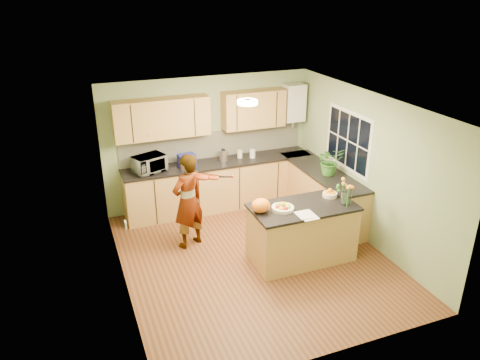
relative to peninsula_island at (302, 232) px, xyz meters
name	(u,v)px	position (x,y,z in m)	size (l,w,h in m)	color
floor	(254,258)	(-0.70, 0.27, -0.46)	(4.50, 4.50, 0.00)	#572C19
ceiling	(256,104)	(-0.70, 0.27, 2.04)	(4.00, 4.50, 0.02)	silver
wall_back	(209,142)	(-0.70, 2.52, 0.79)	(4.00, 0.02, 2.50)	#8EA575
wall_front	(335,265)	(-0.70, -1.98, 0.79)	(4.00, 0.02, 2.50)	#8EA575
wall_left	(118,208)	(-2.70, 0.27, 0.79)	(0.02, 4.50, 2.50)	#8EA575
wall_right	(367,168)	(1.30, 0.27, 0.79)	(0.02, 4.50, 2.50)	#8EA575
back_counter	(219,184)	(-0.60, 2.22, 0.01)	(3.64, 0.62, 0.94)	#AA7944
right_counter	(321,194)	(1.00, 1.12, 0.01)	(0.62, 2.24, 0.94)	#AA7944
splashback	(214,144)	(-0.60, 2.51, 0.74)	(3.60, 0.02, 0.52)	beige
upper_cabinets	(201,114)	(-0.87, 2.35, 1.39)	(3.20, 0.34, 0.70)	#AA7944
boiler	(294,103)	(1.00, 2.36, 1.43)	(0.40, 0.30, 0.86)	white
window_right	(348,140)	(1.29, 0.87, 1.09)	(0.01, 1.30, 1.05)	white
light_switch	(126,225)	(-2.68, -0.33, 0.84)	(0.02, 0.09, 0.09)	white
ceiling_lamp	(247,102)	(-0.70, 0.57, 2.00)	(0.30, 0.30, 0.07)	#FFEABF
peninsula_island	(302,232)	(0.00, 0.00, 0.00)	(1.61, 0.83, 0.92)	#AA7944
fruit_dish	(283,207)	(-0.35, 0.00, 0.51)	(0.33, 0.33, 0.12)	beige
orange_bowl	(330,193)	(0.55, 0.15, 0.52)	(0.23, 0.23, 0.13)	beige
flower_vase	(346,186)	(0.60, -0.18, 0.77)	(0.25, 0.25, 0.46)	silver
orange_bag	(261,206)	(-0.69, 0.05, 0.57)	(0.28, 0.24, 0.21)	orange
papers	(307,215)	(-0.10, -0.30, 0.47)	(0.24, 0.33, 0.01)	silver
violinist	(188,201)	(-1.53, 1.04, 0.34)	(0.59, 0.39, 1.61)	tan
violin	(203,177)	(-1.33, 0.82, 0.83)	(0.64, 0.26, 0.13)	#590A05
microwave	(149,164)	(-1.91, 2.19, 0.63)	(0.55, 0.37, 0.30)	white
blue_box	(187,161)	(-1.23, 2.18, 0.60)	(0.30, 0.22, 0.24)	navy
kettle	(223,155)	(-0.51, 2.22, 0.60)	(0.16, 0.16, 0.30)	silver
jar_cream	(240,154)	(-0.16, 2.27, 0.55)	(0.10, 0.10, 0.15)	beige
jar_white	(252,154)	(0.07, 2.19, 0.56)	(0.11, 0.11, 0.17)	white
potted_plant	(330,161)	(1.00, 0.92, 0.73)	(0.45, 0.39, 0.50)	#367326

